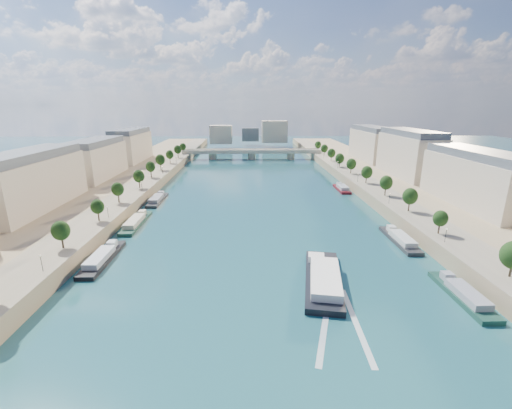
{
  "coord_description": "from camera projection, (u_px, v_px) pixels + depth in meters",
  "views": [
    {
      "loc": [
        -4.05,
        -44.53,
        42.93
      ],
      "look_at": [
        -0.55,
        85.25,
        5.0
      ],
      "focal_mm": 24.0,
      "sensor_mm": 36.0,
      "label": 1
    }
  ],
  "objects": [
    {
      "name": "quay_right",
      "position": [
        418.0,
        199.0,
        151.98
      ],
      "size": [
        44.0,
        520.0,
        5.0
      ],
      "primitive_type": "cube",
      "color": "#9E8460",
      "rests_on": "ground"
    },
    {
      "name": "skyline",
      "position": [
        254.0,
        133.0,
        357.43
      ],
      "size": [
        79.0,
        42.0,
        22.0
      ],
      "color": "#B8A68D",
      "rests_on": "ground"
    },
    {
      "name": "trees_right",
      "position": [
        374.0,
        177.0,
        158.9
      ],
      "size": [
        4.8,
        268.8,
        8.26
      ],
      "color": "#382B1E",
      "rests_on": "ground"
    },
    {
      "name": "trees_left",
      "position": [
        130.0,
        183.0,
        148.38
      ],
      "size": [
        4.8,
        268.8,
        8.26
      ],
      "color": "#382B1E",
      "rests_on": "ground"
    },
    {
      "name": "moored_barges_right",
      "position": [
        415.0,
        253.0,
        100.92
      ],
      "size": [
        5.0,
        158.69,
        3.6
      ],
      "color": "black",
      "rests_on": "ground"
    },
    {
      "name": "moored_barges_left",
      "position": [
        112.0,
        248.0,
        104.32
      ],
      "size": [
        5.0,
        154.51,
        3.6
      ],
      "color": "#1B213B",
      "rests_on": "ground"
    },
    {
      "name": "wake",
      "position": [
        340.0,
        323.0,
        69.9
      ],
      "size": [
        12.18,
        26.03,
        0.04
      ],
      "color": "silver",
      "rests_on": "ground"
    },
    {
      "name": "lamps_left",
      "position": [
        127.0,
        196.0,
        137.69
      ],
      "size": [
        0.36,
        200.36,
        4.28
      ],
      "color": "black",
      "rests_on": "ground"
    },
    {
      "name": "pave_right",
      "position": [
        385.0,
        194.0,
        150.88
      ],
      "size": [
        14.0,
        520.0,
        0.1
      ],
      "primitive_type": "cube",
      "color": "gray",
      "rests_on": "quay_right"
    },
    {
      "name": "buildings_right",
      "position": [
        437.0,
        164.0,
        159.92
      ],
      "size": [
        16.0,
        226.0,
        23.2
      ],
      "color": "#B8A68D",
      "rests_on": "ground"
    },
    {
      "name": "tour_barge",
      "position": [
        323.0,
        279.0,
        85.44
      ],
      "size": [
        13.84,
        31.15,
        4.08
      ],
      "rotation": [
        0.0,
        0.0,
        -0.18
      ],
      "color": "black",
      "rests_on": "ground"
    },
    {
      "name": "buildings_left",
      "position": [
        69.0,
        165.0,
        155.53
      ],
      "size": [
        16.0,
        226.0,
        23.2
      ],
      "color": "#B8A68D",
      "rests_on": "ground"
    },
    {
      "name": "pave_left",
      "position": [
        125.0,
        196.0,
        147.93
      ],
      "size": [
        14.0,
        520.0,
        0.1
      ],
      "primitive_type": "cube",
      "color": "gray",
      "rests_on": "quay_left"
    },
    {
      "name": "lamps_right",
      "position": [
        372.0,
        186.0,
        154.79
      ],
      "size": [
        0.36,
        200.36,
        4.28
      ],
      "color": "black",
      "rests_on": "ground"
    },
    {
      "name": "quay_left",
      "position": [
        91.0,
        202.0,
        148.26
      ],
      "size": [
        44.0,
        520.0,
        5.0
      ],
      "primitive_type": "cube",
      "color": "#9E8460",
      "rests_on": "ground"
    },
    {
      "name": "ground",
      "position": [
        256.0,
        206.0,
        150.82
      ],
      "size": [
        700.0,
        700.0,
        0.0
      ],
      "primitive_type": "plane",
      "color": "#0E2E3E",
      "rests_on": "ground"
    },
    {
      "name": "bridge",
      "position": [
        252.0,
        153.0,
        279.22
      ],
      "size": [
        112.0,
        12.0,
        8.15
      ],
      "color": "#C1B79E",
      "rests_on": "ground"
    }
  ]
}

